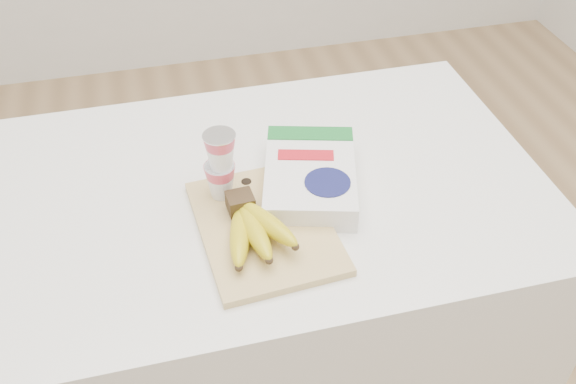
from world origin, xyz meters
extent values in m
cube|color=white|center=(0.00, 0.00, 0.41)|extent=(1.10, 0.73, 0.83)
cube|color=#E3C97D|center=(-0.04, -0.13, 0.83)|extent=(0.25, 0.33, 0.02)
cube|color=#382816|center=(-0.07, -0.09, 0.87)|extent=(0.05, 0.05, 0.03)
ellipsoid|color=gold|center=(-0.09, -0.16, 0.86)|extent=(0.07, 0.17, 0.05)
sphere|color=#382816|center=(-0.11, -0.24, 0.86)|extent=(0.01, 0.01, 0.01)
ellipsoid|color=gold|center=(-0.06, -0.16, 0.87)|extent=(0.05, 0.17, 0.05)
sphere|color=#382816|center=(-0.05, -0.24, 0.87)|extent=(0.01, 0.01, 0.01)
ellipsoid|color=gold|center=(-0.04, -0.16, 0.87)|extent=(0.10, 0.16, 0.05)
sphere|color=#382816|center=(-0.01, -0.22, 0.87)|extent=(0.01, 0.01, 0.01)
cylinder|color=silver|center=(-0.10, -0.03, 0.98)|extent=(0.06, 0.06, 0.00)
cube|color=white|center=(0.07, -0.03, 0.85)|extent=(0.24, 0.29, 0.05)
cube|color=#186E2A|center=(0.10, 0.07, 0.88)|extent=(0.18, 0.09, 0.00)
cylinder|color=#14174B|center=(0.09, -0.09, 0.88)|extent=(0.11, 0.11, 0.00)
cube|color=red|center=(0.07, 0.00, 0.88)|extent=(0.11, 0.06, 0.00)
camera|label=1|loc=(-0.20, -0.96, 1.65)|focal=40.00mm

